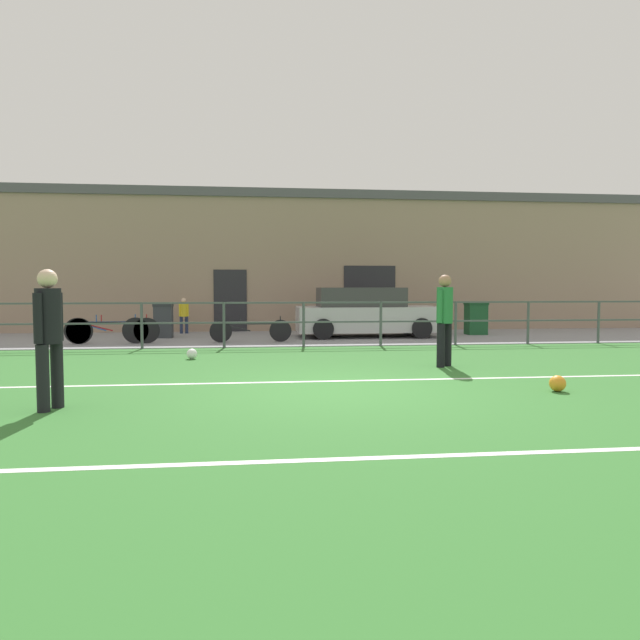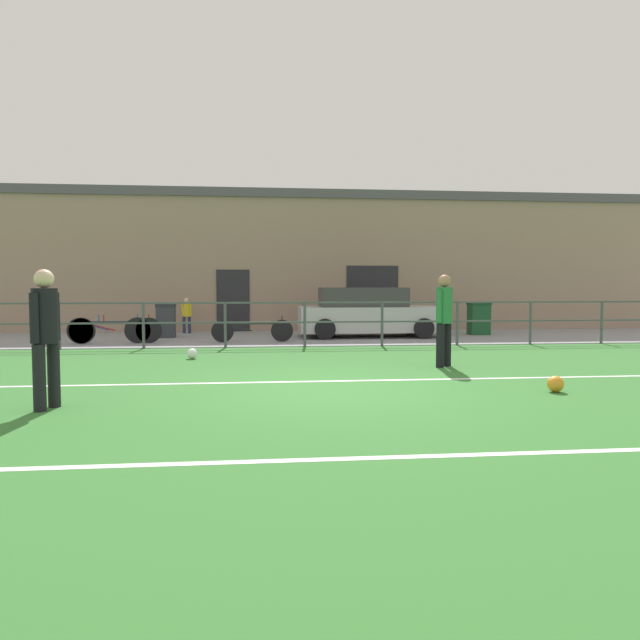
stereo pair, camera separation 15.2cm
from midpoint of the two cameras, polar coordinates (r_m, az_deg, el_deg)
name	(u,v)px [view 2 (the right image)]	position (r m, az deg, el deg)	size (l,w,h in m)	color
ground	(335,390)	(8.63, 2.01, -7.05)	(60.00, 44.00, 0.04)	#33702D
field_line_touchline	(329,381)	(9.32, 1.40, -6.13)	(36.00, 0.11, 0.00)	white
field_line_hash	(384,457)	(5.32, 7.23, -13.48)	(36.00, 0.11, 0.00)	white
pavement_strip	(298,338)	(17.01, -1.91, -1.78)	(48.00, 5.00, 0.02)	gray
perimeter_fence	(305,318)	(14.47, -1.24, 0.24)	(36.07, 0.07, 1.15)	#474C51
clubhouse_facade	(292,262)	(20.66, -2.63, 5.84)	(28.00, 2.56, 4.84)	gray
player_goalkeeper	(45,330)	(7.86, -25.26, -0.92)	(0.31, 0.46, 1.75)	black
player_striker	(444,315)	(11.14, 12.68, 0.52)	(0.39, 0.36, 1.76)	black
soccer_ball_match	(192,354)	(12.42, -12.32, -3.31)	(0.22, 0.22, 0.22)	white
soccer_ball_spare	(555,384)	(9.07, 22.92, -5.91)	(0.24, 0.24, 0.24)	orange
spectator_child	(187,313)	(18.90, -12.97, 0.67)	(0.31, 0.20, 1.15)	#232D4C
parked_car_red	(368,313)	(17.25, 5.04, 0.67)	(4.25, 1.77, 1.48)	#B7B7BC
bicycle_parked_0	(115,330)	(16.11, -19.52, -0.95)	(2.41, 0.04, 0.78)	black
bicycle_parked_1	(109,330)	(16.15, -20.10, -0.94)	(2.18, 0.04, 0.78)	black
bicycle_parked_2	(252,330)	(15.65, -6.52, -1.04)	(2.22, 0.04, 0.71)	black
trash_bin_0	(479,318)	(18.63, 15.81, 0.16)	(0.64, 0.54, 1.02)	#194C28
trash_bin_1	(166,321)	(17.49, -14.91, -0.05)	(0.55, 0.47, 1.00)	#33383D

